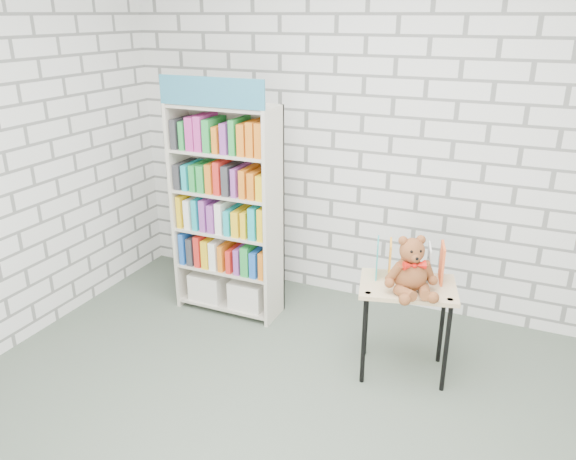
% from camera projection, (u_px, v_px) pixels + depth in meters
% --- Properties ---
extents(ground, '(4.50, 4.50, 0.00)m').
position_uv_depth(ground, '(283.00, 457.00, 3.07)').
color(ground, '#4C584A').
rests_on(ground, ground).
extents(room_shell, '(4.52, 4.02, 2.81)m').
position_uv_depth(room_shell, '(282.00, 134.00, 2.43)').
color(room_shell, silver).
rests_on(room_shell, ground).
extents(bookshelf, '(0.83, 0.32, 1.87)m').
position_uv_depth(bookshelf, '(227.00, 210.00, 4.33)').
color(bookshelf, beige).
rests_on(bookshelf, ground).
extents(display_table, '(0.69, 0.55, 0.65)m').
position_uv_depth(display_table, '(407.00, 298.00, 3.61)').
color(display_table, tan).
rests_on(display_table, ground).
extents(table_books, '(0.46, 0.28, 0.25)m').
position_uv_depth(table_books, '(409.00, 261.00, 3.63)').
color(table_books, teal).
rests_on(table_books, display_table).
extents(teddy_bear, '(0.35, 0.34, 0.37)m').
position_uv_depth(teddy_bear, '(411.00, 271.00, 3.44)').
color(teddy_bear, brown).
rests_on(teddy_bear, display_table).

